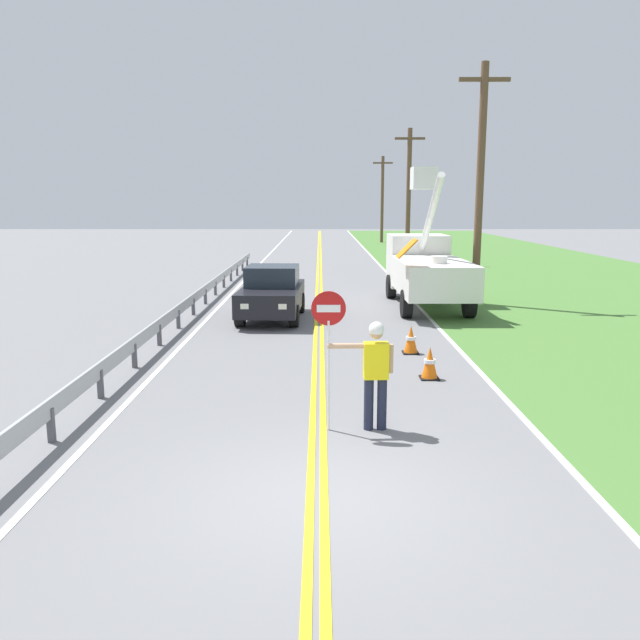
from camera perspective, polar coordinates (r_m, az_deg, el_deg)
ground_plane at (r=8.47m, az=-0.41°, el=-15.63°), size 160.00×160.00×0.00m
grass_verge_right at (r=30.16m, az=22.41°, el=2.67°), size 16.00×110.00×0.01m
centerline_yellow_left at (r=27.85m, az=-0.42°, el=2.88°), size 0.11×110.00×0.01m
centerline_yellow_right at (r=27.85m, az=-0.05°, el=2.88°), size 0.11×110.00×0.01m
edge_line_right at (r=28.08m, az=7.14°, el=2.86°), size 0.12×110.00×0.01m
edge_line_left at (r=28.09m, az=-7.61°, el=2.85°), size 0.12×110.00×0.01m
flagger_worker at (r=10.49m, az=4.82°, el=-4.34°), size 1.09×0.26×1.83m
stop_sign_paddle at (r=10.27m, az=0.61°, el=-0.83°), size 0.56×0.04×2.33m
utility_bucket_truck at (r=23.46m, az=9.26°, el=4.71°), size 2.67×6.82×4.98m
oncoming_sedan_nearest at (r=20.50m, az=-4.49°, el=2.40°), size 2.05×4.17×1.70m
utility_pole_near at (r=24.09m, az=13.98°, el=11.96°), size 1.80×0.28×8.53m
utility_pole_mid at (r=39.45m, az=7.77°, el=11.14°), size 1.80×0.28×8.01m
utility_pole_far at (r=59.43m, az=5.44°, el=10.85°), size 1.80×0.28×7.75m
traffic_cone_lead at (r=13.81m, az=9.65°, el=-3.85°), size 0.40×0.40×0.70m
traffic_cone_mid at (r=16.02m, az=7.98°, el=-1.79°), size 0.40×0.40×0.70m
guardrail_left_shoulder at (r=22.73m, az=-10.91°, el=2.25°), size 0.10×32.00×0.71m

